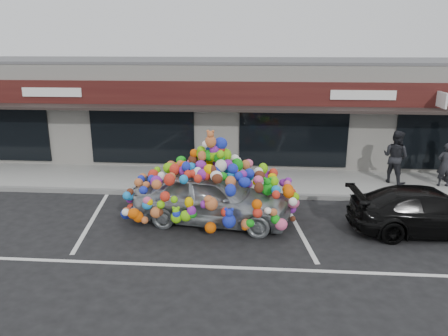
# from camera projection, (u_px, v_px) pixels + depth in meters

# --- Properties ---
(ground) EXTENTS (90.00, 90.00, 0.00)m
(ground) POSITION_uv_depth(u_px,v_px,m) (199.00, 226.00, 12.45)
(ground) COLOR black
(ground) RESTS_ON ground
(shop_building) EXTENTS (24.00, 7.20, 4.31)m
(shop_building) POSITION_uv_depth(u_px,v_px,m) (223.00, 108.00, 19.93)
(shop_building) COLOR white
(shop_building) RESTS_ON ground
(sidewalk) EXTENTS (26.00, 3.00, 0.15)m
(sidewalk) POSITION_uv_depth(u_px,v_px,m) (213.00, 181.00, 16.26)
(sidewalk) COLOR gray
(sidewalk) RESTS_ON ground
(kerb) EXTENTS (26.00, 0.18, 0.16)m
(kerb) POSITION_uv_depth(u_px,v_px,m) (209.00, 194.00, 14.82)
(kerb) COLOR slate
(kerb) RESTS_ON ground
(parking_stripe_left) EXTENTS (0.73, 4.37, 0.01)m
(parking_stripe_left) POSITION_uv_depth(u_px,v_px,m) (92.00, 220.00, 12.88)
(parking_stripe_left) COLOR silver
(parking_stripe_left) RESTS_ON ground
(parking_stripe_mid) EXTENTS (0.73, 4.37, 0.01)m
(parking_stripe_mid) POSITION_uv_depth(u_px,v_px,m) (297.00, 226.00, 12.43)
(parking_stripe_mid) COLOR silver
(parking_stripe_mid) RESTS_ON ground
(lane_line) EXTENTS (14.00, 0.12, 0.01)m
(lane_line) POSITION_uv_depth(u_px,v_px,m) (271.00, 269.00, 10.09)
(lane_line) COLOR silver
(lane_line) RESTS_ON ground
(toy_car) EXTENTS (3.25, 5.04, 2.80)m
(toy_car) POSITION_uv_depth(u_px,v_px,m) (212.00, 191.00, 12.50)
(toy_car) COLOR gray
(toy_car) RESTS_ON ground
(black_sedan) EXTENTS (2.02, 4.41, 1.25)m
(black_sedan) POSITION_uv_depth(u_px,v_px,m) (429.00, 211.00, 11.88)
(black_sedan) COLOR black
(black_sedan) RESTS_ON ground
(pedestrian_a) EXTENTS (0.59, 0.40, 1.56)m
(pedestrian_a) POSITION_uv_depth(u_px,v_px,m) (445.00, 165.00, 15.23)
(pedestrian_a) COLOR black
(pedestrian_a) RESTS_ON sidewalk
(pedestrian_b) EXTENTS (1.17, 1.17, 1.91)m
(pedestrian_b) POSITION_uv_depth(u_px,v_px,m) (395.00, 157.00, 15.57)
(pedestrian_b) COLOR black
(pedestrian_b) RESTS_ON sidewalk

